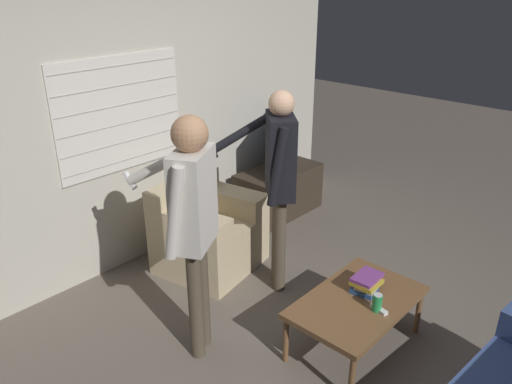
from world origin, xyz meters
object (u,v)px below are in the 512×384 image
object	(u,v)px
tv	(279,142)
person_right_standing	(279,169)
person_left_standing	(192,212)
armchair_beige	(206,231)
spare_remote	(379,309)
book_stack	(366,284)
soda_can	(377,303)
coffee_table	(357,304)

from	to	relation	value
tv	person_right_standing	bearing A→B (deg)	1.38
person_right_standing	person_left_standing	bearing A→B (deg)	139.82
armchair_beige	spare_remote	xyz separation A→B (m)	(-0.04, -1.76, 0.07)
book_stack	soda_can	bearing A→B (deg)	-129.60
armchair_beige	person_left_standing	world-z (taller)	person_left_standing
person_left_standing	person_right_standing	distance (m)	0.99
person_left_standing	person_right_standing	world-z (taller)	person_left_standing
coffee_table	person_left_standing	size ratio (longest dim) A/B	0.57
coffee_table	armchair_beige	bearing A→B (deg)	88.79
armchair_beige	tv	bearing A→B (deg)	179.26
tv	person_right_standing	world-z (taller)	person_right_standing
coffee_table	soda_can	world-z (taller)	soda_can
armchair_beige	soda_can	size ratio (longest dim) A/B	7.46
soda_can	spare_remote	bearing A→B (deg)	-61.49
tv	soda_can	size ratio (longest dim) A/B	6.29
coffee_table	person_left_standing	world-z (taller)	person_left_standing
person_left_standing	coffee_table	bearing A→B (deg)	-75.59
person_right_standing	spare_remote	world-z (taller)	person_right_standing
tv	spare_remote	bearing A→B (deg)	18.27
person_left_standing	soda_can	distance (m)	1.37
person_right_standing	soda_can	distance (m)	1.25
person_right_standing	book_stack	size ratio (longest dim) A/B	7.33
person_right_standing	spare_remote	distance (m)	1.29
person_left_standing	soda_can	bearing A→B (deg)	-81.20
coffee_table	person_left_standing	xyz separation A→B (m)	(-0.76, 0.80, 0.73)
armchair_beige	spare_remote	distance (m)	1.77
person_right_standing	tv	bearing A→B (deg)	-7.09
coffee_table	person_left_standing	bearing A→B (deg)	133.70
person_left_standing	book_stack	bearing A→B (deg)	-70.97
book_stack	spare_remote	bearing A→B (deg)	-125.74
armchair_beige	person_right_standing	distance (m)	1.01
coffee_table	tv	xyz separation A→B (m)	(1.30, 1.81, 0.46)
soda_can	person_left_standing	bearing A→B (deg)	128.09
tv	book_stack	bearing A→B (deg)	18.53
armchair_beige	person_left_standing	xyz separation A→B (m)	(-0.80, -0.79, 0.75)
coffee_table	book_stack	size ratio (longest dim) A/B	4.25
armchair_beige	person_right_standing	xyz separation A→B (m)	(0.19, -0.68, 0.73)
armchair_beige	tv	xyz separation A→B (m)	(1.26, 0.22, 0.49)
armchair_beige	book_stack	bearing A→B (deg)	82.55
armchair_beige	person_left_standing	distance (m)	1.35
spare_remote	book_stack	bearing A→B (deg)	68.13
person_right_standing	armchair_beige	bearing A→B (deg)	58.43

